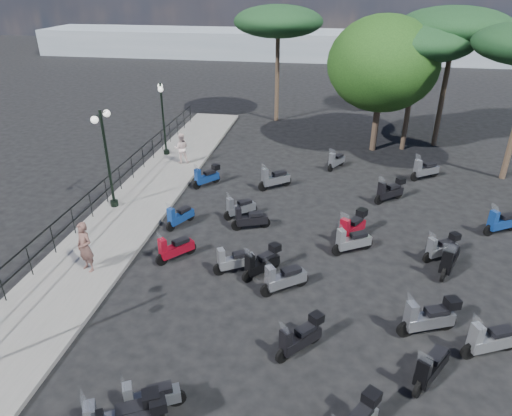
% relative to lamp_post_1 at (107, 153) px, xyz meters
% --- Properties ---
extents(ground, '(120.00, 120.00, 0.00)m').
position_rel_lamp_post_1_xyz_m(ground, '(7.36, -3.21, -2.52)').
color(ground, black).
rests_on(ground, ground).
extents(sidewalk, '(3.00, 30.00, 0.15)m').
position_rel_lamp_post_1_xyz_m(sidewalk, '(0.86, -0.21, -2.45)').
color(sidewalk, slate).
rests_on(sidewalk, ground).
extents(railing, '(0.04, 26.04, 1.10)m').
position_rel_lamp_post_1_xyz_m(railing, '(-0.44, -0.41, -1.63)').
color(railing, black).
rests_on(railing, sidewalk).
extents(lamp_post_1, '(0.33, 1.23, 4.16)m').
position_rel_lamp_post_1_xyz_m(lamp_post_1, '(0.00, 0.00, 0.00)').
color(lamp_post_1, black).
rests_on(lamp_post_1, sidewalk).
extents(lamp_post_2, '(0.59, 1.08, 3.88)m').
position_rel_lamp_post_1_xyz_m(lamp_post_2, '(0.03, 6.47, -0.16)').
color(lamp_post_2, black).
rests_on(lamp_post_2, sidewalk).
extents(woman, '(0.76, 0.65, 1.76)m').
position_rel_lamp_post_1_xyz_m(woman, '(1.25, -4.61, -1.50)').
color(woman, brown).
rests_on(woman, sidewalk).
extents(pedestrian_far, '(0.89, 0.77, 1.59)m').
position_rel_lamp_post_1_xyz_m(pedestrian_far, '(1.30, 5.36, -1.58)').
color(pedestrian_far, beige).
rests_on(pedestrian_far, sidewalk).
extents(scooter_0, '(1.42, 0.85, 1.23)m').
position_rel_lamp_post_1_xyz_m(scooter_0, '(5.33, -9.47, -2.10)').
color(scooter_0, black).
rests_on(scooter_0, ground).
extents(scooter_2, '(1.12, 1.28, 1.28)m').
position_rel_lamp_post_1_xyz_m(scooter_2, '(3.84, -3.33, -2.08)').
color(scooter_2, black).
rests_on(scooter_2, ground).
extents(scooter_3, '(1.24, 1.08, 1.24)m').
position_rel_lamp_post_1_xyz_m(scooter_3, '(5.45, 0.15, -2.10)').
color(scooter_3, black).
rests_on(scooter_3, ground).
extents(scooter_4, '(0.84, 1.40, 1.22)m').
position_rel_lamp_post_1_xyz_m(scooter_4, '(3.24, -0.97, -2.10)').
color(scooter_4, black).
rests_on(scooter_4, ground).
extents(scooter_5, '(1.11, 1.30, 1.24)m').
position_rel_lamp_post_1_xyz_m(scooter_5, '(3.27, 3.01, -2.06)').
color(scooter_5, black).
rests_on(scooter_5, ground).
extents(scooter_8, '(1.45, 1.12, 1.37)m').
position_rel_lamp_post_1_xyz_m(scooter_8, '(7.80, -4.50, -2.05)').
color(scooter_8, black).
rests_on(scooter_8, ground).
extents(scooter_9, '(1.42, 0.91, 1.26)m').
position_rel_lamp_post_1_xyz_m(scooter_9, '(6.05, -3.71, -2.09)').
color(scooter_9, black).
rests_on(scooter_9, ground).
extents(scooter_10, '(1.50, 0.75, 1.25)m').
position_rel_lamp_post_1_xyz_m(scooter_10, '(6.03, -0.75, -2.09)').
color(scooter_10, black).
rests_on(scooter_10, ground).
extents(scooter_11, '(1.45, 1.18, 1.40)m').
position_rel_lamp_post_1_xyz_m(scooter_11, '(6.47, 3.22, -2.04)').
color(scooter_11, black).
rests_on(scooter_11, ground).
extents(scooter_13, '(1.19, 1.28, 1.27)m').
position_rel_lamp_post_1_xyz_m(scooter_13, '(8.53, -7.02, -2.04)').
color(scooter_13, black).
rests_on(scooter_13, ground).
extents(scooter_14, '(1.17, 1.33, 1.29)m').
position_rel_lamp_post_1_xyz_m(scooter_14, '(6.99, -3.73, -2.04)').
color(scooter_14, black).
rests_on(scooter_14, ground).
extents(scooter_15, '(1.47, 0.97, 1.32)m').
position_rel_lamp_post_1_xyz_m(scooter_15, '(9.95, -1.82, -2.07)').
color(scooter_15, black).
rests_on(scooter_15, ground).
extents(scooter_16, '(1.09, 1.55, 1.39)m').
position_rel_lamp_post_1_xyz_m(scooter_16, '(9.98, -0.88, -2.00)').
color(scooter_16, black).
rests_on(scooter_16, ground).
extents(scooter_17, '(0.87, 1.37, 1.21)m').
position_rel_lamp_post_1_xyz_m(scooter_17, '(9.29, 6.25, -2.11)').
color(scooter_17, black).
rests_on(scooter_17, ground).
extents(scooter_20, '(1.71, 0.92, 1.43)m').
position_rel_lamp_post_1_xyz_m(scooter_20, '(11.97, -5.71, -1.99)').
color(scooter_20, black).
rests_on(scooter_20, ground).
extents(scooter_21, '(0.91, 1.68, 1.42)m').
position_rel_lamp_post_1_xyz_m(scooter_21, '(13.13, -2.53, -2.03)').
color(scooter_21, black).
rests_on(scooter_21, ground).
extents(scooter_22, '(1.36, 1.19, 1.32)m').
position_rel_lamp_post_1_xyz_m(scooter_22, '(11.68, 2.74, -2.03)').
color(scooter_22, black).
rests_on(scooter_22, ground).
extents(scooter_24, '(1.64, 0.90, 1.39)m').
position_rel_lamp_post_1_xyz_m(scooter_24, '(13.43, -6.29, -2.04)').
color(scooter_24, black).
rests_on(scooter_24, ground).
extents(scooter_25, '(1.04, 1.46, 1.35)m').
position_rel_lamp_post_1_xyz_m(scooter_25, '(11.73, -7.51, -2.06)').
color(scooter_25, black).
rests_on(scooter_25, ground).
extents(scooter_26, '(1.32, 0.98, 1.20)m').
position_rel_lamp_post_1_xyz_m(scooter_26, '(13.04, -1.72, -2.07)').
color(scooter_26, black).
rests_on(scooter_26, ground).
extents(scooter_27, '(1.50, 0.98, 1.33)m').
position_rel_lamp_post_1_xyz_m(scooter_27, '(15.67, 0.57, -2.06)').
color(scooter_27, black).
rests_on(scooter_27, ground).
extents(scooter_28, '(1.48, 1.09, 1.38)m').
position_rel_lamp_post_1_xyz_m(scooter_28, '(13.58, 5.57, -2.05)').
color(scooter_28, black).
rests_on(scooter_28, ground).
extents(broadleaf_tree, '(5.88, 5.88, 7.28)m').
position_rel_lamp_post_1_xyz_m(broadleaf_tree, '(11.35, 9.53, 2.25)').
color(broadleaf_tree, '#38281E').
rests_on(broadleaf_tree, ground).
extents(pine_0, '(5.67, 5.67, 6.86)m').
position_rel_lamp_post_1_xyz_m(pine_0, '(13.05, 9.93, 3.32)').
color(pine_0, '#38281E').
rests_on(pine_0, ground).
extents(pine_1, '(5.90, 5.90, 7.60)m').
position_rel_lamp_post_1_xyz_m(pine_1, '(14.96, 10.92, 4.02)').
color(pine_1, '#38281E').
rests_on(pine_1, ground).
extents(pine_2, '(5.66, 5.66, 7.37)m').
position_rel_lamp_post_1_xyz_m(pine_2, '(5.11, 14.50, 3.83)').
color(pine_2, '#38281E').
rests_on(pine_2, ground).
extents(distant_hills, '(70.00, 8.00, 3.00)m').
position_rel_lamp_post_1_xyz_m(distant_hills, '(7.36, 41.79, -1.02)').
color(distant_hills, gray).
rests_on(distant_hills, ground).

